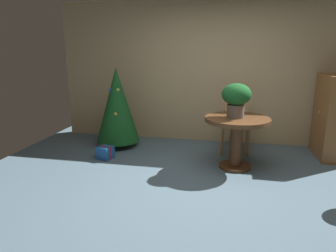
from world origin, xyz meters
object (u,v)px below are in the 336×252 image
holiday_tree (117,105)px  gift_box_blue (105,152)px  wooden_chair_far (236,121)px  flower_vase (236,97)px  round_dining_table (237,131)px  wooden_cabinet (333,117)px

holiday_tree → gift_box_blue: size_ratio=5.24×
wooden_chair_far → flower_vase: bearing=-92.3°
round_dining_table → wooden_cabinet: size_ratio=0.70×
wooden_chair_far → wooden_cabinet: 1.52m
wooden_cabinet → wooden_chair_far: bearing=-179.9°
round_dining_table → wooden_cabinet: wooden_cabinet is taller
wooden_chair_far → wooden_cabinet: size_ratio=0.70×
wooden_chair_far → holiday_tree: holiday_tree is taller
wooden_chair_far → gift_box_blue: bearing=-157.8°
round_dining_table → holiday_tree: 2.17m
gift_box_blue → flower_vase: bearing=1.1°
holiday_tree → gift_box_blue: holiday_tree is taller
round_dining_table → holiday_tree: bearing=162.6°
round_dining_table → holiday_tree: size_ratio=0.66×
wooden_chair_far → gift_box_blue: wooden_chair_far is taller
wooden_chair_far → gift_box_blue: (-2.04, -0.83, -0.43)m
flower_vase → gift_box_blue: bearing=-178.9°
holiday_tree → flower_vase: bearing=-17.4°
round_dining_table → wooden_chair_far: wooden_chair_far is taller
holiday_tree → gift_box_blue: (0.02, -0.68, -0.65)m
wooden_cabinet → flower_vase: bearing=-152.7°
flower_vase → wooden_chair_far: 0.95m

